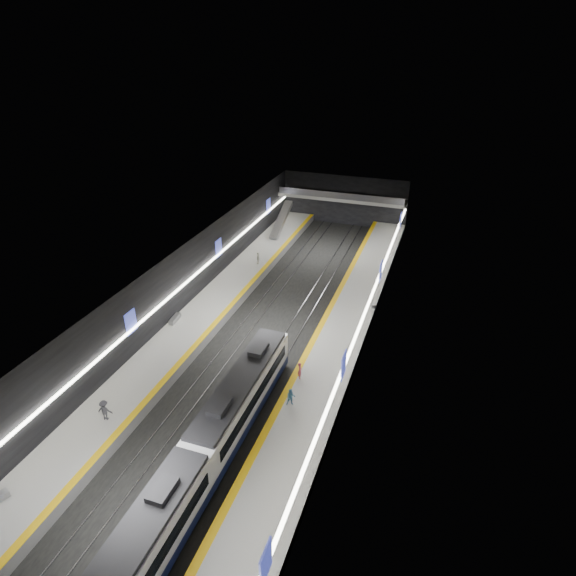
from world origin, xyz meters
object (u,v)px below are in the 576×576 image
at_px(train, 196,465).
at_px(escalator, 281,220).
at_px(bench_left_far, 175,319).
at_px(passenger_right_b, 291,397).
at_px(bench_right_far, 372,303).
at_px(passenger_left_a, 258,258).
at_px(passenger_left_b, 105,410).
at_px(passenger_right_a, 300,371).

bearing_deg(train, escalator, 102.55).
xyz_separation_m(bench_left_far, passenger_right_b, (15.67, -8.25, 0.53)).
xyz_separation_m(bench_right_far, passenger_left_a, (-16.04, 5.81, 0.57)).
relative_size(passenger_left_a, passenger_left_b, 0.90).
bearing_deg(passenger_left_a, passenger_right_b, 9.18).
bearing_deg(passenger_right_a, train, 141.50).
height_order(train, passenger_right_b, train).
distance_m(passenger_right_b, passenger_left_b, 14.60).
bearing_deg(bench_right_far, escalator, 110.33).
bearing_deg(passenger_right_b, passenger_left_b, -177.01).
distance_m(passenger_right_b, passenger_left_a, 27.31).
bearing_deg(bench_left_far, bench_right_far, 22.86).
bearing_deg(passenger_right_a, passenger_left_b, 103.67).
bearing_deg(train, passenger_left_b, 164.16).
distance_m(bench_right_far, passenger_right_b, 18.67).
bearing_deg(escalator, passenger_right_b, -69.18).
xyz_separation_m(escalator, bench_right_far, (17.00, -17.58, -1.68)).
relative_size(bench_right_far, passenger_right_a, 1.13).
bearing_deg(passenger_right_b, passenger_right_a, 73.29).
bearing_deg(escalator, passenger_left_a, -85.32).
bearing_deg(bench_right_far, passenger_left_b, -147.55).
relative_size(train, escalator, 3.76).
distance_m(train, passenger_right_a, 12.91).
xyz_separation_m(passenger_right_b, passenger_left_a, (-12.70, 24.18, 0.04)).
bearing_deg(bench_left_far, passenger_left_a, 74.29).
height_order(bench_right_far, passenger_right_a, passenger_right_a).
distance_m(passenger_right_a, passenger_left_a, 24.08).
relative_size(bench_left_far, bench_right_far, 1.06).
height_order(bench_right_far, passenger_right_b, passenger_right_b).
height_order(bench_left_far, passenger_right_a, passenger_right_a).
bearing_deg(escalator, passenger_right_a, -67.69).
relative_size(train, bench_right_far, 16.53).
bearing_deg(passenger_right_b, escalator, 88.38).
bearing_deg(passenger_left_a, passenger_left_b, -19.44).
bearing_deg(escalator, train, -77.45).
bearing_deg(passenger_left_b, train, 153.13).
height_order(bench_right_far, passenger_left_a, passenger_left_a).
distance_m(escalator, passenger_left_b, 42.23).
bearing_deg(passenger_right_a, escalator, -1.31).
bearing_deg(passenger_left_b, escalator, -100.37).
distance_m(bench_right_far, passenger_left_b, 29.67).
height_order(train, passenger_right_a, train).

